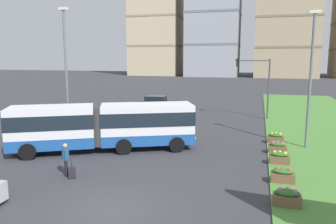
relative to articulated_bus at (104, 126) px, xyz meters
name	(u,v)px	position (x,y,z in m)	size (l,w,h in m)	color
ground_plane	(111,208)	(4.05, -7.65, -1.65)	(260.00, 260.00, 0.00)	#38383D
articulated_bus	(104,126)	(0.00, 0.00, 0.00)	(11.67, 7.40, 3.00)	white
car_black_sedan	(157,103)	(-1.99, 17.77, -0.90)	(4.47, 2.18, 1.58)	black
pedestrian_crossing	(66,157)	(0.28, -4.93, -0.65)	(0.38, 0.49, 1.74)	black
rolling_suitcase	(72,172)	(0.73, -5.13, -1.34)	(0.43, 0.40, 0.97)	#232328
flower_planter_0	(287,197)	(10.97, -5.65, -1.23)	(1.10, 0.56, 0.74)	brown
flower_planter_1	(283,175)	(10.97, -3.01, -1.23)	(1.10, 0.56, 0.74)	brown
flower_planter_2	(279,157)	(10.97, -0.05, -1.23)	(1.10, 0.56, 0.74)	brown
flower_planter_3	(278,147)	(10.97, 2.23, -1.23)	(1.10, 0.56, 0.74)	brown
flower_planter_4	(276,138)	(10.97, 4.82, -1.23)	(1.10, 0.56, 0.74)	brown
traffic_light_far_right	(258,78)	(9.48, 14.35, 2.43)	(3.42, 0.28, 5.97)	#474C51
streetlight_left	(66,68)	(-4.45, 2.89, 3.65)	(0.70, 0.28, 9.71)	slate
streetlight_median	(311,75)	(12.87, 4.00, 3.29)	(0.70, 0.28, 9.00)	slate
apartment_tower_west	(158,5)	(-25.95, 95.42, 22.86)	(17.25, 17.40, 49.00)	beige
apartment_tower_centre	(287,20)	(17.11, 94.15, 16.15)	(18.83, 20.19, 35.56)	tan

